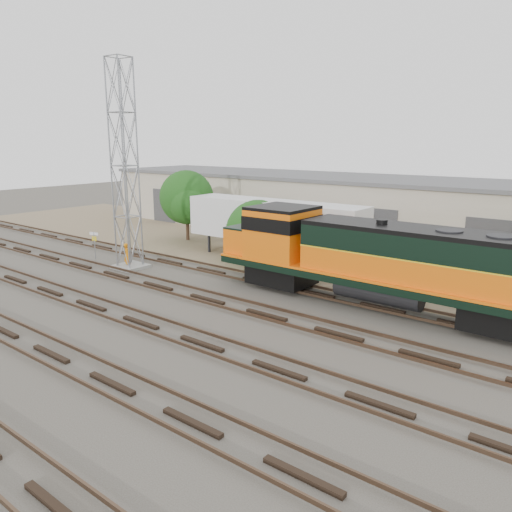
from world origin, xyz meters
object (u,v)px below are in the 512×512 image
Objects in this scene: semi_trailer at (278,223)px; worker at (127,255)px; locomotive at (374,259)px; signal_tower at (125,170)px.

worker is at bearing -131.47° from semi_trailer.
locomotive is at bearing -141.47° from worker.
signal_tower is at bearing -170.85° from locomotive.
locomotive is 16.89m from worker.
locomotive is 17.03m from signal_tower.
signal_tower is 8.06× the size of worker.
semi_trailer is at bearing 50.83° from signal_tower.
semi_trailer is at bearing -100.70° from worker.
worker is 0.12× the size of semi_trailer.
worker is at bearing -170.87° from locomotive.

